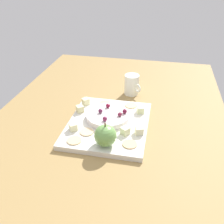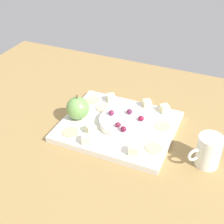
# 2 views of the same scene
# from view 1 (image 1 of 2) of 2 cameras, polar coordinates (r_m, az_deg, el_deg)

# --- Properties ---
(table) EXTENTS (1.46, 0.93, 0.03)m
(table) POSITION_cam_1_polar(r_m,az_deg,el_deg) (0.99, -0.92, -3.23)
(table) COLOR olive
(table) RESTS_ON ground
(platter) EXTENTS (0.35, 0.30, 0.02)m
(platter) POSITION_cam_1_polar(r_m,az_deg,el_deg) (0.96, -0.83, -2.77)
(platter) COLOR silver
(platter) RESTS_ON table
(serving_dish) EXTENTS (0.17, 0.17, 0.02)m
(serving_dish) POSITION_cam_1_polar(r_m,az_deg,el_deg) (0.97, -0.74, -0.97)
(serving_dish) COLOR white
(serving_dish) RESTS_ON platter
(apple_whole) EXTENTS (0.07, 0.07, 0.07)m
(apple_whole) POSITION_cam_1_polar(r_m,az_deg,el_deg) (0.82, -1.50, -5.33)
(apple_whole) COLOR #6B9C4E
(apple_whole) RESTS_ON platter
(apple_stem) EXTENTS (0.01, 0.00, 0.01)m
(apple_stem) POSITION_cam_1_polar(r_m,az_deg,el_deg) (0.80, -1.54, -2.87)
(apple_stem) COLOR brown
(apple_stem) RESTS_ON apple_whole
(cheese_cube_0) EXTENTS (0.03, 0.03, 0.03)m
(cheese_cube_0) POSITION_cam_1_polar(r_m,az_deg,el_deg) (0.89, 6.13, -4.19)
(cheese_cube_0) COLOR beige
(cheese_cube_0) RESTS_ON platter
(cheese_cube_1) EXTENTS (0.04, 0.04, 0.03)m
(cheese_cube_1) POSITION_cam_1_polar(r_m,az_deg,el_deg) (0.92, -8.76, -3.32)
(cheese_cube_1) COLOR beige
(cheese_cube_1) RESTS_ON platter
(cheese_cube_2) EXTENTS (0.04, 0.04, 0.03)m
(cheese_cube_2) POSITION_cam_1_polar(r_m,az_deg,el_deg) (0.89, 2.98, -4.24)
(cheese_cube_2) COLOR beige
(cheese_cube_2) RESTS_ON platter
(cheese_cube_3) EXTENTS (0.04, 0.04, 0.03)m
(cheese_cube_3) POSITION_cam_1_polar(r_m,az_deg,el_deg) (1.07, -5.94, 2.40)
(cheese_cube_3) COLOR beige
(cheese_cube_3) RESTS_ON platter
(cheese_cube_4) EXTENTS (0.03, 0.03, 0.03)m
(cheese_cube_4) POSITION_cam_1_polar(r_m,az_deg,el_deg) (1.01, 6.41, 0.49)
(cheese_cube_4) COLOR beige
(cheese_cube_4) RESTS_ON platter
(cheese_cube_5) EXTENTS (0.04, 0.04, 0.03)m
(cheese_cube_5) POSITION_cam_1_polar(r_m,az_deg,el_deg) (1.02, -7.23, 0.74)
(cheese_cube_5) COLOR beige
(cheese_cube_5) RESTS_ON platter
(cracker_0) EXTENTS (0.05, 0.05, 0.00)m
(cracker_0) POSITION_cam_1_polar(r_m,az_deg,el_deg) (1.07, -1.56, 1.94)
(cracker_0) COLOR #D9B380
(cracker_0) RESTS_ON platter
(cracker_1) EXTENTS (0.05, 0.05, 0.00)m
(cracker_1) POSITION_cam_1_polar(r_m,az_deg,el_deg) (1.06, 4.30, 1.49)
(cracker_1) COLOR #D7BC83
(cracker_1) RESTS_ON platter
(cracker_2) EXTENTS (0.05, 0.05, 0.00)m
(cracker_2) POSITION_cam_1_polar(r_m,az_deg,el_deg) (0.85, 4.02, -7.23)
(cracker_2) COLOR #DDB47D
(cracker_2) RESTS_ON platter
(cracker_3) EXTENTS (0.05, 0.05, 0.00)m
(cracker_3) POSITION_cam_1_polar(r_m,az_deg,el_deg) (0.90, -5.70, -4.49)
(cracker_3) COLOR #D6B58B
(cracker_3) RESTS_ON platter
(cracker_4) EXTENTS (0.05, 0.05, 0.00)m
(cracker_4) POSITION_cam_1_polar(r_m,az_deg,el_deg) (0.87, -8.50, -6.35)
(cracker_4) COLOR #DCBA84
(cracker_4) RESTS_ON platter
(grape_0) EXTENTS (0.02, 0.02, 0.02)m
(grape_0) POSITION_cam_1_polar(r_m,az_deg,el_deg) (1.00, -0.91, 1.44)
(grape_0) COLOR maroon
(grape_0) RESTS_ON serving_dish
(grape_1) EXTENTS (0.02, 0.02, 0.02)m
(grape_1) POSITION_cam_1_polar(r_m,az_deg,el_deg) (0.97, -2.58, 0.34)
(grape_1) COLOR #5E2241
(grape_1) RESTS_ON serving_dish
(grape_2) EXTENTS (0.02, 0.02, 0.02)m
(grape_2) POSITION_cam_1_polar(r_m,az_deg,el_deg) (0.92, -1.69, -1.52)
(grape_2) COLOR maroon
(grape_2) RESTS_ON serving_dish
(grape_3) EXTENTS (0.02, 0.02, 0.02)m
(grape_3) POSITION_cam_1_polar(r_m,az_deg,el_deg) (0.96, 2.87, 0.16)
(grape_3) COLOR maroon
(grape_3) RESTS_ON serving_dish
(grape_4) EXTENTS (0.02, 0.02, 0.01)m
(grape_4) POSITION_cam_1_polar(r_m,az_deg,el_deg) (0.94, 1.78, -0.52)
(grape_4) COLOR maroon
(grape_4) RESTS_ON serving_dish
(cup) EXTENTS (0.08, 0.08, 0.09)m
(cup) POSITION_cam_1_polar(r_m,az_deg,el_deg) (1.18, 4.50, 6.15)
(cup) COLOR white
(cup) RESTS_ON table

